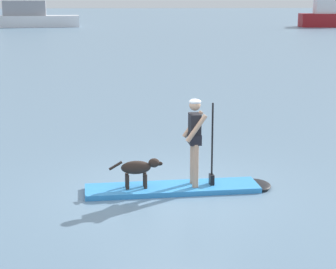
# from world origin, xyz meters

# --- Properties ---
(ground_plane) EXTENTS (400.00, 400.00, 0.00)m
(ground_plane) POSITION_xyz_m (0.00, 0.00, 0.00)
(ground_plane) COLOR slate
(paddleboard) EXTENTS (3.70, 0.97, 0.10)m
(paddleboard) POSITION_xyz_m (0.23, 0.01, 0.05)
(paddleboard) COLOR #338CD8
(paddleboard) RESTS_ON ground_plane
(person_paddler) EXTENTS (0.62, 0.49, 1.71)m
(person_paddler) POSITION_xyz_m (0.45, 0.03, 1.09)
(person_paddler) COLOR tan
(person_paddler) RESTS_ON paddleboard
(dog) EXTENTS (1.04, 0.25, 0.57)m
(dog) POSITION_xyz_m (-0.66, -0.04, 0.49)
(dog) COLOR #2D231E
(dog) RESTS_ON paddleboard
(moored_boat_port) EXTENTS (12.04, 4.67, 3.95)m
(moored_boat_port) POSITION_xyz_m (-12.08, 66.75, 1.23)
(moored_boat_port) COLOR white
(moored_boat_port) RESTS_ON ground_plane
(moored_boat_outer) EXTENTS (9.12, 4.36, 9.67)m
(moored_boat_outer) POSITION_xyz_m (26.52, 63.72, 1.36)
(moored_boat_outer) COLOR maroon
(moored_boat_outer) RESTS_ON ground_plane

